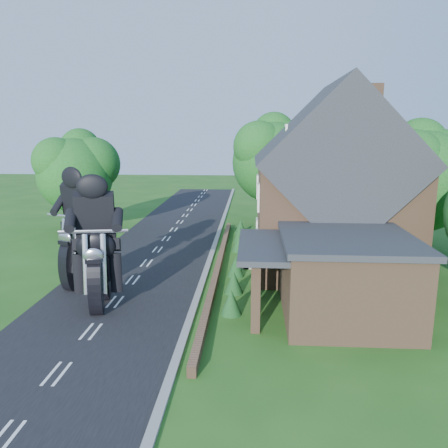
# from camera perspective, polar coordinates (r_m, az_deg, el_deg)

# --- Properties ---
(ground) EXTENTS (120.00, 120.00, 0.00)m
(ground) POSITION_cam_1_polar(r_m,az_deg,el_deg) (20.61, -14.04, -9.88)
(ground) COLOR #215217
(ground) RESTS_ON ground
(road) EXTENTS (7.00, 80.00, 0.02)m
(road) POSITION_cam_1_polar(r_m,az_deg,el_deg) (20.60, -14.04, -9.85)
(road) COLOR black
(road) RESTS_ON ground
(kerb) EXTENTS (0.30, 80.00, 0.12)m
(kerb) POSITION_cam_1_polar(r_m,az_deg,el_deg) (19.81, -3.77, -10.25)
(kerb) COLOR gray
(kerb) RESTS_ON ground
(garden_wall) EXTENTS (0.30, 22.00, 0.40)m
(garden_wall) POSITION_cam_1_polar(r_m,az_deg,el_deg) (24.39, -0.74, -5.58)
(garden_wall) COLOR brown
(garden_wall) RESTS_ON ground
(house) EXTENTS (9.54, 8.64, 10.24)m
(house) POSITION_cam_1_polar(r_m,az_deg,el_deg) (24.79, 13.87, 4.18)
(house) COLOR brown
(house) RESTS_ON ground
(annex) EXTENTS (7.05, 5.94, 3.44)m
(annex) POSITION_cam_1_polar(r_m,az_deg,el_deg) (18.70, 15.20, -6.45)
(annex) COLOR brown
(annex) RESTS_ON ground
(tree_house_right) EXTENTS (6.51, 6.00, 8.40)m
(tree_house_right) POSITION_cam_1_polar(r_m,az_deg,el_deg) (28.91, 25.21, 6.14)
(tree_house_right) COLOR black
(tree_house_right) RESTS_ON ground
(tree_behind_house) EXTENTS (7.81, 7.20, 10.08)m
(tree_behind_house) POSITION_cam_1_polar(r_m,az_deg,el_deg) (35.30, 17.12, 9.27)
(tree_behind_house) COLOR black
(tree_behind_house) RESTS_ON ground
(tree_behind_left) EXTENTS (6.94, 6.40, 9.16)m
(tree_behind_left) POSITION_cam_1_polar(r_m,az_deg,el_deg) (35.42, 7.08, 8.90)
(tree_behind_left) COLOR black
(tree_behind_left) RESTS_ON ground
(tree_far_road) EXTENTS (6.08, 5.60, 7.84)m
(tree_far_road) POSITION_cam_1_polar(r_m,az_deg,el_deg) (34.91, -18.28, 6.89)
(tree_far_road) COLOR black
(tree_far_road) RESTS_ON ground
(shrub_a) EXTENTS (0.90, 0.90, 1.10)m
(shrub_a) POSITION_cam_1_polar(r_m,az_deg,el_deg) (18.57, 0.94, -10.15)
(shrub_a) COLOR #133C19
(shrub_a) RESTS_ON ground
(shrub_b) EXTENTS (0.90, 0.90, 1.10)m
(shrub_b) POSITION_cam_1_polar(r_m,az_deg,el_deg) (20.90, 1.27, -7.58)
(shrub_b) COLOR #133C19
(shrub_b) RESTS_ON ground
(shrub_c) EXTENTS (0.90, 0.90, 1.10)m
(shrub_c) POSITION_cam_1_polar(r_m,az_deg,el_deg) (23.27, 1.53, -5.54)
(shrub_c) COLOR #133C19
(shrub_c) RESTS_ON ground
(shrub_d) EXTENTS (0.90, 0.90, 1.10)m
(shrub_d) POSITION_cam_1_polar(r_m,az_deg,el_deg) (28.08, 1.92, -2.49)
(shrub_d) COLOR #133C19
(shrub_d) RESTS_ON ground
(shrub_e) EXTENTS (0.90, 0.90, 1.10)m
(shrub_e) POSITION_cam_1_polar(r_m,az_deg,el_deg) (30.51, 2.06, -1.33)
(shrub_e) COLOR #133C19
(shrub_e) RESTS_ON ground
(shrub_f) EXTENTS (0.90, 0.90, 1.10)m
(shrub_f) POSITION_cam_1_polar(r_m,az_deg,el_deg) (32.95, 2.19, -0.34)
(shrub_f) COLOR #133C19
(shrub_f) RESTS_ON ground
(motorcycle_lead) EXTENTS (0.78, 1.94, 1.75)m
(motorcycle_lead) POSITION_cam_1_polar(r_m,az_deg,el_deg) (19.82, -15.95, -8.16)
(motorcycle_lead) COLOR black
(motorcycle_lead) RESTS_ON ground
(motorcycle_follow) EXTENTS (1.20, 1.94, 1.78)m
(motorcycle_follow) POSITION_cam_1_polar(r_m,az_deg,el_deg) (22.87, -18.13, -5.57)
(motorcycle_follow) COLOR black
(motorcycle_follow) RESTS_ON ground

